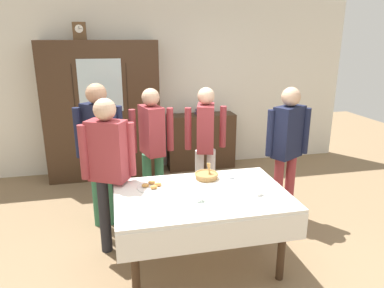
# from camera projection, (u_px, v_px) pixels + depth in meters

# --- Properties ---
(ground_plane) EXTENTS (12.00, 12.00, 0.00)m
(ground_plane) POSITION_uv_depth(u_px,v_px,m) (196.00, 252.00, 3.62)
(ground_plane) COLOR #846B4C
(ground_plane) RESTS_ON ground
(back_wall) EXTENTS (6.40, 0.10, 2.70)m
(back_wall) POSITION_uv_depth(u_px,v_px,m) (159.00, 86.00, 5.70)
(back_wall) COLOR silver
(back_wall) RESTS_ON ground
(dining_table) EXTENTS (1.57, 1.02, 0.75)m
(dining_table) POSITION_uv_depth(u_px,v_px,m) (202.00, 205.00, 3.21)
(dining_table) COLOR #3D2819
(dining_table) RESTS_ON ground
(wall_cabinet) EXTENTS (1.68, 0.46, 2.07)m
(wall_cabinet) POSITION_uv_depth(u_px,v_px,m) (103.00, 111.00, 5.33)
(wall_cabinet) COLOR #3D2819
(wall_cabinet) RESTS_ON ground
(mantel_clock) EXTENTS (0.18, 0.11, 0.24)m
(mantel_clock) POSITION_uv_depth(u_px,v_px,m) (79.00, 31.00, 4.95)
(mantel_clock) COLOR brown
(mantel_clock) RESTS_ON wall_cabinet
(bookshelf_low) EXTENTS (1.11, 0.35, 0.91)m
(bookshelf_low) POSITION_uv_depth(u_px,v_px,m) (201.00, 141.00, 5.87)
(bookshelf_low) COLOR #3D2819
(bookshelf_low) RESTS_ON ground
(book_stack) EXTENTS (0.18, 0.22, 0.08)m
(book_stack) POSITION_uv_depth(u_px,v_px,m) (201.00, 112.00, 5.73)
(book_stack) COLOR #664C7A
(book_stack) RESTS_ON bookshelf_low
(tea_cup_front_edge) EXTENTS (0.13, 0.13, 0.06)m
(tea_cup_front_edge) POSITION_uv_depth(u_px,v_px,m) (199.00, 199.00, 3.04)
(tea_cup_front_edge) COLOR silver
(tea_cup_front_edge) RESTS_ON dining_table
(tea_cup_far_right) EXTENTS (0.13, 0.13, 0.06)m
(tea_cup_far_right) POSITION_uv_depth(u_px,v_px,m) (230.00, 176.00, 3.55)
(tea_cup_far_right) COLOR white
(tea_cup_far_right) RESTS_ON dining_table
(tea_cup_near_right) EXTENTS (0.13, 0.13, 0.06)m
(tea_cup_near_right) POSITION_uv_depth(u_px,v_px,m) (258.00, 193.00, 3.16)
(tea_cup_near_right) COLOR white
(tea_cup_near_right) RESTS_ON dining_table
(bread_basket) EXTENTS (0.24, 0.24, 0.16)m
(bread_basket) POSITION_uv_depth(u_px,v_px,m) (207.00, 175.00, 3.54)
(bread_basket) COLOR #9E7542
(bread_basket) RESTS_ON dining_table
(pastry_plate) EXTENTS (0.28, 0.28, 0.05)m
(pastry_plate) POSITION_uv_depth(u_px,v_px,m) (152.00, 186.00, 3.33)
(pastry_plate) COLOR white
(pastry_plate) RESTS_ON dining_table
(spoon_mid_right) EXTENTS (0.12, 0.02, 0.01)m
(spoon_mid_right) POSITION_uv_depth(u_px,v_px,m) (230.00, 187.00, 3.34)
(spoon_mid_right) COLOR silver
(spoon_mid_right) RESTS_ON dining_table
(spoon_near_left) EXTENTS (0.12, 0.02, 0.01)m
(spoon_near_left) POSITION_uv_depth(u_px,v_px,m) (178.00, 194.00, 3.18)
(spoon_near_left) COLOR silver
(spoon_near_left) RESTS_ON dining_table
(spoon_back_edge) EXTENTS (0.12, 0.02, 0.01)m
(spoon_back_edge) POSITION_uv_depth(u_px,v_px,m) (251.00, 179.00, 3.54)
(spoon_back_edge) COLOR silver
(spoon_back_edge) RESTS_ON dining_table
(person_behind_table_left) EXTENTS (0.52, 0.35, 1.59)m
(person_behind_table_left) POSITION_uv_depth(u_px,v_px,m) (287.00, 142.00, 4.03)
(person_behind_table_left) COLOR #933338
(person_behind_table_left) RESTS_ON ground
(person_behind_table_right) EXTENTS (0.52, 0.40, 1.55)m
(person_behind_table_right) POSITION_uv_depth(u_px,v_px,m) (152.00, 140.00, 4.19)
(person_behind_table_right) COLOR #33704C
(person_behind_table_right) RESTS_ON ground
(person_beside_shelf) EXTENTS (0.52, 0.40, 1.54)m
(person_beside_shelf) POSITION_uv_depth(u_px,v_px,m) (206.00, 137.00, 4.34)
(person_beside_shelf) COLOR silver
(person_beside_shelf) RESTS_ON ground
(person_by_cabinet) EXTENTS (0.52, 0.35, 1.58)m
(person_by_cabinet) POSITION_uv_depth(u_px,v_px,m) (108.00, 162.00, 3.39)
(person_by_cabinet) COLOR #232328
(person_by_cabinet) RESTS_ON ground
(person_near_right_end) EXTENTS (0.52, 0.40, 1.65)m
(person_near_right_end) POSITION_uv_depth(u_px,v_px,m) (100.00, 142.00, 3.88)
(person_near_right_end) COLOR #33704C
(person_near_right_end) RESTS_ON ground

